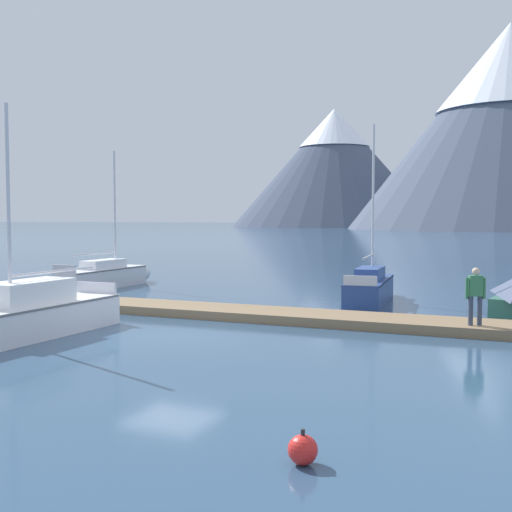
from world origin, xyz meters
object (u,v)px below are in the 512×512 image
at_px(person_on_dock, 475,293).
at_px(mooring_buoy_inner_mooring, 303,450).
at_px(sailboat_mid_dock_port, 371,287).
at_px(sailboat_second_berth, 23,316).
at_px(sailboat_nearest_berth, 108,275).

relative_size(person_on_dock, mooring_buoy_inner_mooring, 3.34).
bearing_deg(sailboat_mid_dock_port, person_on_dock, -52.67).
relative_size(sailboat_second_berth, sailboat_mid_dock_port, 0.96).
distance_m(sailboat_mid_dock_port, mooring_buoy_inner_mooring, 17.88).
height_order(sailboat_nearest_berth, person_on_dock, sailboat_nearest_berth).
height_order(sailboat_second_berth, person_on_dock, sailboat_second_berth).
bearing_deg(sailboat_nearest_berth, sailboat_second_berth, -62.95).
height_order(sailboat_second_berth, sailboat_mid_dock_port, sailboat_mid_dock_port).
distance_m(sailboat_nearest_berth, sailboat_mid_dock_port, 13.35).
bearing_deg(sailboat_second_berth, sailboat_mid_dock_port, 59.10).
relative_size(sailboat_second_berth, mooring_buoy_inner_mooring, 13.58).
xyz_separation_m(sailboat_second_berth, sailboat_mid_dock_port, (7.07, 11.81, -0.02)).
xyz_separation_m(person_on_dock, mooring_buoy_inner_mooring, (-1.12, -11.46, -1.05)).
distance_m(sailboat_nearest_berth, mooring_buoy_inner_mooring, 24.66).
relative_size(sailboat_second_berth, person_on_dock, 4.07).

